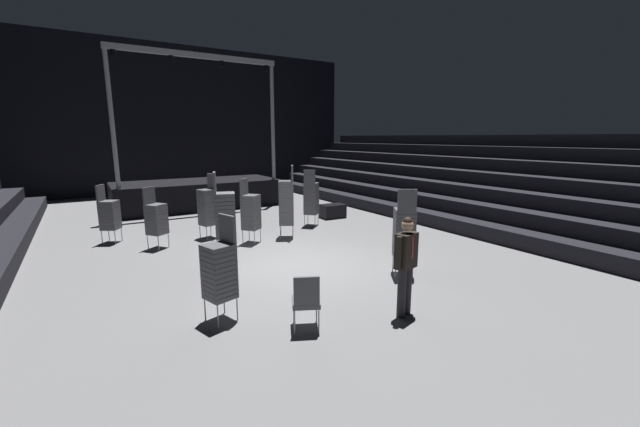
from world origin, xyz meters
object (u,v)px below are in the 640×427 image
chair_stack_front_right (251,211)px  chair_stack_aisle_left (156,218)px  chair_stack_front_left (225,223)px  chair_stack_rear_left (404,232)px  man_with_tie (406,261)px  stage_riser (198,192)px  chair_stack_rear_right (109,214)px  chair_stack_mid_centre (220,269)px  chair_stack_mid_right (208,206)px  equipment_road_case (333,211)px  loose_chair_near_man (306,299)px  chair_stack_mid_left (311,198)px  chair_stack_rear_centre (286,202)px

chair_stack_front_right → chair_stack_aisle_left: (-2.44, 0.84, -0.08)m
chair_stack_front_left → chair_stack_front_right: (1.43, 2.11, -0.21)m
chair_stack_front_right → chair_stack_rear_left: chair_stack_rear_left is taller
man_with_tie → chair_stack_front_right: size_ratio=0.93×
stage_riser → chair_stack_rear_right: stage_riser is taller
chair_stack_mid_centre → chair_stack_rear_left: size_ratio=0.91×
chair_stack_mid_right → man_with_tie: bearing=175.1°
chair_stack_front_left → chair_stack_rear_right: 4.76m
chair_stack_mid_right → equipment_road_case: (4.91, 0.49, -0.73)m
loose_chair_near_man → chair_stack_mid_right: bearing=113.0°
man_with_tie → chair_stack_mid_right: (-1.39, 7.05, -0.01)m
chair_stack_mid_centre → loose_chair_near_man: (1.05, -1.05, -0.37)m
stage_riser → chair_stack_mid_left: 6.26m
stage_riser → chair_stack_rear_left: stage_riser is taller
chair_stack_mid_left → chair_stack_aisle_left: size_ratio=1.15×
man_with_tie → chair_stack_rear_right: (-4.00, 7.99, -0.13)m
chair_stack_mid_centre → stage_riser: bearing=-29.0°
chair_stack_front_right → chair_stack_rear_centre: size_ratio=0.85×
chair_stack_rear_right → chair_stack_mid_left: bearing=110.7°
chair_stack_rear_right → loose_chair_near_man: (2.28, -7.56, -0.33)m
chair_stack_front_right → stage_riser: bearing=-131.3°
chair_stack_mid_right → loose_chair_near_man: chair_stack_mid_right is taller
chair_stack_mid_left → chair_stack_front_left: bearing=-94.6°
chair_stack_front_left → chair_stack_rear_centre: 3.35m
man_with_tie → chair_stack_rear_left: bearing=-148.3°
chair_stack_rear_right → equipment_road_case: (7.51, -0.45, -0.60)m
chair_stack_aisle_left → loose_chair_near_man: chair_stack_aisle_left is taller
chair_stack_rear_right → chair_stack_aisle_left: size_ratio=1.00×
chair_stack_front_left → chair_stack_rear_centre: size_ratio=1.04×
man_with_tie → chair_stack_front_left: chair_stack_front_left is taller
chair_stack_mid_right → chair_stack_rear_centre: chair_stack_rear_centre is taller
chair_stack_mid_right → chair_stack_rear_centre: (2.07, -1.22, 0.13)m
man_with_tie → chair_stack_mid_right: 7.19m
chair_stack_mid_centre → loose_chair_near_man: bearing=-151.4°
chair_stack_rear_left → loose_chair_near_man: chair_stack_rear_left is taller
chair_stack_rear_left → chair_stack_rear_centre: 4.38m
chair_stack_front_right → chair_stack_aisle_left: size_ratio=1.10×
equipment_road_case → loose_chair_near_man: bearing=-126.3°
stage_riser → man_with_tie: (0.29, -12.61, 0.31)m
chair_stack_aisle_left → chair_stack_mid_centre: bearing=55.3°
stage_riser → chair_stack_rear_left: bearing=-81.3°
chair_stack_mid_centre → equipment_road_case: bearing=-62.5°
chair_stack_rear_right → chair_stack_front_right: bearing=89.5°
chair_stack_front_right → loose_chair_near_man: size_ratio=1.99×
chair_stack_aisle_left → chair_stack_rear_left: bearing=93.6°
chair_stack_mid_right → chair_stack_rear_centre: bearing=-136.5°
chair_stack_mid_centre → chair_stack_aisle_left: size_ratio=1.05×
chair_stack_mid_right → chair_stack_mid_centre: chair_stack_mid_right is taller
chair_stack_front_right → chair_stack_rear_left: bearing=74.2°
chair_stack_front_right → man_with_tie: bearing=55.2°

